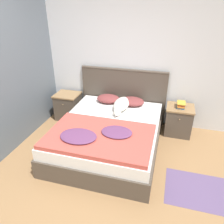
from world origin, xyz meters
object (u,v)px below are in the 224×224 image
Objects in this scene: dog at (121,105)px; pillow_left at (108,99)px; nightstand_left at (68,106)px; pillow_right at (132,101)px; bed at (109,135)px; book_stack at (181,105)px; nightstand_right at (179,120)px.

pillow_left is at bearing 144.46° from dog.
nightstand_left is 1.44m from pillow_right.
pillow_right reaches higher than nightstand_left.
nightstand_left is at bearing 169.28° from dog.
bed is 1.46m from book_stack.
pillow_right reaches higher than bed.
bed is at bearing -97.70° from dog.
bed is 2.55× the size of dog.
dog reaches higher than nightstand_left.
dog is (1.24, -0.23, 0.30)m from nightstand_left.
nightstand_right is at bearing 34.99° from bed.
bed is 3.68× the size of nightstand_left.
pillow_right is at bearing 54.15° from dog.
book_stack reaches higher than nightstand_right.
pillow_left is 0.40m from dog.
bed is at bearing -145.05° from book_stack.
pillow_left reaches higher than nightstand_right.
nightstand_right is at bearing 60.43° from book_stack.
pillow_right is at bearing 0.00° from pillow_left.
book_stack is at bearing 12.12° from dog.
nightstand_right is 1.44m from pillow_left.
dog is (-0.17, -0.23, 0.01)m from pillow_right.
nightstand_left is 1.22× the size of pillow_right.
pillow_left is 1.97× the size of book_stack.
book_stack reaches higher than pillow_right.
nightstand_left is at bearing 180.00° from nightstand_right.
dog is at bearing -10.72° from nightstand_left.
dog is 3.46× the size of book_stack.
nightstand_right is at bearing 0.16° from pillow_left.
book_stack is (1.41, 0.00, 0.04)m from pillow_left.
dog reaches higher than nightstand_right.
nightstand_left reaches higher than bed.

